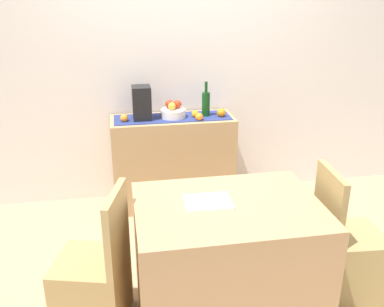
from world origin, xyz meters
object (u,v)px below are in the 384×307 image
at_px(fruit_bowl, 173,113).
at_px(coffee_maker, 142,103).
at_px(chair_by_corner, 346,257).
at_px(open_book, 208,202).
at_px(sideboard_console, 173,162).
at_px(chair_near_window, 94,286).
at_px(wine_bottle, 206,103).
at_px(dining_table, 227,257).

xyz_separation_m(fruit_bowl, coffee_maker, (-0.28, 0.00, 0.11)).
bearing_deg(chair_by_corner, open_book, 177.92).
bearing_deg(chair_by_corner, sideboard_console, 123.20).
height_order(chair_near_window, chair_by_corner, same).
xyz_separation_m(wine_bottle, open_book, (-0.28, -1.44, -0.22)).
relative_size(sideboard_console, chair_near_window, 1.23).
relative_size(coffee_maker, chair_by_corner, 0.33).
xyz_separation_m(sideboard_console, open_book, (0.02, -1.44, 0.32)).
bearing_deg(sideboard_console, open_book, -89.07).
height_order(wine_bottle, chair_by_corner, wine_bottle).
bearing_deg(dining_table, chair_by_corner, 0.08).
bearing_deg(wine_bottle, sideboard_console, -180.00).
height_order(coffee_maker, open_book, coffee_maker).
height_order(sideboard_console, fruit_bowl, fruit_bowl).
xyz_separation_m(wine_bottle, chair_near_window, (-0.99, -1.48, -0.70)).
xyz_separation_m(wine_bottle, coffee_maker, (-0.57, -0.00, 0.03)).
relative_size(dining_table, chair_near_window, 1.24).
distance_m(dining_table, chair_by_corner, 0.83).
bearing_deg(chair_near_window, wine_bottle, 56.27).
bearing_deg(chair_near_window, coffee_maker, 74.39).
bearing_deg(coffee_maker, wine_bottle, 0.00).
distance_m(sideboard_console, dining_table, 1.48).
bearing_deg(dining_table, sideboard_console, 95.46).
bearing_deg(sideboard_console, fruit_bowl, 0.00).
bearing_deg(fruit_bowl, wine_bottle, 0.00).
height_order(coffee_maker, chair_near_window, coffee_maker).
bearing_deg(chair_by_corner, fruit_bowl, 123.03).
distance_m(fruit_bowl, chair_by_corner, 1.86).
bearing_deg(open_book, fruit_bowl, 92.36).
xyz_separation_m(fruit_bowl, chair_by_corner, (0.96, -1.47, -0.63)).
relative_size(sideboard_console, chair_by_corner, 1.23).
distance_m(wine_bottle, coffee_maker, 0.57).
relative_size(sideboard_console, dining_table, 0.99).
relative_size(coffee_maker, dining_table, 0.27).
bearing_deg(sideboard_console, wine_bottle, 0.00).
xyz_separation_m(coffee_maker, chair_by_corner, (1.23, -1.47, -0.73)).
relative_size(fruit_bowl, coffee_maker, 0.74).
xyz_separation_m(sideboard_console, chair_near_window, (-0.68, -1.48, -0.16)).
relative_size(coffee_maker, chair_near_window, 0.33).
distance_m(coffee_maker, dining_table, 1.65).
height_order(coffee_maker, dining_table, coffee_maker).
height_order(wine_bottle, chair_near_window, wine_bottle).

